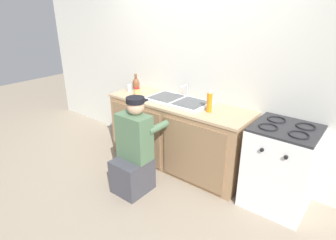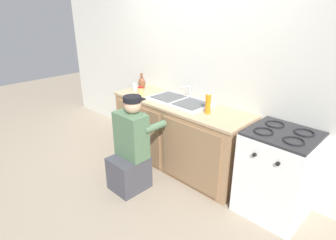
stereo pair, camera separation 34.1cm
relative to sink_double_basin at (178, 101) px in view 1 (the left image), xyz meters
The scene contains 11 objects.
ground_plane 0.95m from the sink_double_basin, 90.00° to the right, with size 12.00×12.00×0.00m, color gray.
back_wall 0.49m from the sink_double_basin, 90.00° to the left, with size 6.00×0.10×2.50m, color silver.
counter_cabinet 0.47m from the sink_double_basin, 90.00° to the right, with size 1.86×0.62×0.85m.
countertop 0.03m from the sink_double_basin, 90.00° to the right, with size 1.90×0.62×0.03m, color tan.
sink_double_basin is the anchor object (origin of this frame).
stove_range 1.39m from the sink_double_basin, ahead, with size 0.63×0.62×0.91m.
plumber_person 0.87m from the sink_double_basin, 94.03° to the right, with size 0.42×0.61×1.10m.
water_glass 0.81m from the sink_double_basin, behind, with size 0.06×0.06×0.10m.
soap_bottle_orange 0.49m from the sink_double_basin, ahead, with size 0.06×0.06×0.25m.
vase_decorative 0.80m from the sink_double_basin, behind, with size 0.10×0.10×0.23m.
condiment_jar 0.58m from the sink_double_basin, 164.22° to the right, with size 0.07×0.07×0.13m.
Camera 1 is at (1.96, -2.38, 2.01)m, focal length 30.00 mm.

